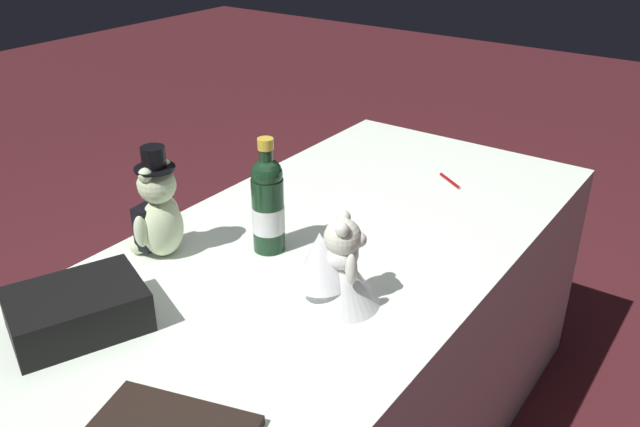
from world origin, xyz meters
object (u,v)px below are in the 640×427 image
at_px(champagne_bottle, 268,204).
at_px(gift_case_black, 77,310).
at_px(teddy_bear_groom, 158,212).
at_px(teddy_bear_bride, 336,267).
at_px(signing_pen, 451,181).

bearing_deg(champagne_bottle, gift_case_black, -12.94).
xyz_separation_m(teddy_bear_groom, gift_case_black, (0.33, 0.10, -0.07)).
height_order(teddy_bear_bride, champagne_bottle, champagne_bottle).
bearing_deg(champagne_bottle, teddy_bear_bride, 70.03).
xyz_separation_m(teddy_bear_groom, signing_pen, (-0.86, 0.43, -0.12)).
bearing_deg(gift_case_black, teddy_bear_groom, -163.33).
bearing_deg(champagne_bottle, teddy_bear_groom, -49.93).
height_order(teddy_bear_groom, teddy_bear_bride, teddy_bear_groom).
xyz_separation_m(teddy_bear_groom, champagne_bottle, (-0.18, 0.22, 0.01)).
height_order(champagne_bottle, signing_pen, champagne_bottle).
relative_size(teddy_bear_bride, champagne_bottle, 0.73).
height_order(teddy_bear_bride, gift_case_black, teddy_bear_bride).
bearing_deg(teddy_bear_groom, champagne_bottle, 130.07).
xyz_separation_m(champagne_bottle, signing_pen, (-0.68, 0.21, -0.13)).
xyz_separation_m(signing_pen, gift_case_black, (1.19, -0.33, 0.04)).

